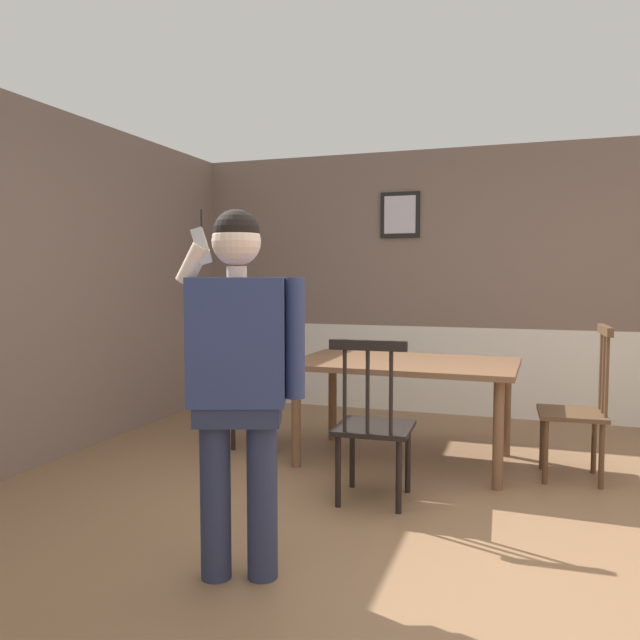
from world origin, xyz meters
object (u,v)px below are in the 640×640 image
chair_near_window (373,424)px  chair_by_doorway (578,408)px  dining_table (405,372)px  person_figure (239,368)px  chair_at_table_head (259,387)px

chair_near_window → chair_by_doorway: bearing=33.1°
dining_table → chair_by_doorway: bearing=-1.4°
dining_table → chair_by_doorway: (1.20, -0.03, -0.18)m
chair_near_window → person_figure: 1.28m
chair_by_doorway → chair_at_table_head: (-2.39, 0.06, -0.00)m
dining_table → chair_at_table_head: bearing=178.4°
dining_table → person_figure: person_figure is taller
chair_near_window → chair_at_table_head: (-1.17, 0.93, 0.00)m
dining_table → person_figure: bearing=-100.3°
chair_by_doorway → person_figure: bearing=139.6°
dining_table → chair_near_window: chair_near_window is taller
person_figure → chair_by_doorway: bearing=-146.9°
dining_table → chair_at_table_head: size_ratio=1.62×
chair_by_doorway → chair_at_table_head: chair_by_doorway is taller
chair_near_window → person_figure: (-0.35, -1.13, 0.49)m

